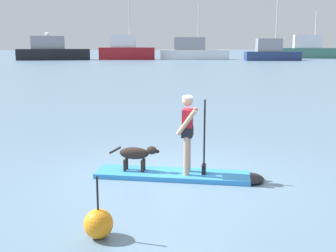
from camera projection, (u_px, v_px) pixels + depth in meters
name	position (u px, v px, depth m)	size (l,w,h in m)	color
ground_plane	(172.00, 177.00, 8.86)	(400.00, 400.00, 0.00)	slate
paddleboard	(183.00, 175.00, 8.81)	(3.58, 1.58, 0.10)	#338CD8
person_paddler	(188.00, 129.00, 8.61)	(0.66, 0.56, 1.64)	tan
dog	(136.00, 154.00, 8.88)	(1.08, 0.38, 0.55)	#2D231E
moored_boat_far_starboard	(52.00, 51.00, 73.67)	(12.73, 4.51, 4.78)	black
moored_boat_starboard	(126.00, 50.00, 75.40)	(10.06, 4.04, 11.56)	maroon
moored_boat_far_port	(193.00, 51.00, 75.81)	(12.56, 4.84, 9.82)	white
moored_boat_port	(271.00, 52.00, 71.00)	(9.42, 3.12, 12.27)	navy
moored_boat_outer	(310.00, 50.00, 82.64)	(12.06, 5.28, 9.12)	#3F7266
marker_buoy	(98.00, 224.00, 6.03)	(0.43, 0.43, 0.93)	orange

